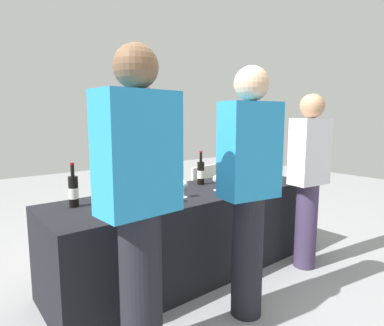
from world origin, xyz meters
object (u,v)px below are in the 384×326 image
(wine_bottle_0, at_px, (73,191))
(wine_glass_1, at_px, (184,185))
(wine_glass_3, at_px, (231,178))
(server_pouring, at_px, (140,160))
(menu_board, at_px, (207,195))
(guest_2, at_px, (309,174))
(wine_glass_0, at_px, (171,191))
(wine_glass_2, at_px, (217,179))
(wine_bottle_2, at_px, (201,173))
(wine_bottle_1, at_px, (154,180))
(guest_0, at_px, (139,198))
(wine_bottle_5, at_px, (251,165))
(wine_glass_4, at_px, (246,175))
(wine_bottle_4, at_px, (243,168))
(guest_1, at_px, (249,184))
(wine_bottle_3, at_px, (227,169))

(wine_bottle_0, xyz_separation_m, wine_glass_1, (0.78, -0.27, -0.01))
(wine_glass_3, xyz_separation_m, server_pouring, (-0.50, 0.79, 0.12))
(wine_glass_1, height_order, menu_board, wine_glass_1)
(server_pouring, xyz_separation_m, guest_2, (0.97, -1.28, -0.08))
(wine_glass_0, height_order, menu_board, wine_glass_0)
(wine_glass_2, bearing_deg, wine_bottle_2, 78.40)
(wine_bottle_1, bearing_deg, guest_0, -126.64)
(menu_board, bearing_deg, wine_bottle_5, -100.35)
(wine_glass_4, distance_m, menu_board, 1.10)
(wine_glass_1, xyz_separation_m, wine_glass_4, (0.80, 0.05, -0.01))
(wine_glass_2, bearing_deg, wine_bottle_4, 19.52)
(wine_glass_2, height_order, guest_1, guest_1)
(wine_bottle_1, bearing_deg, guest_1, -77.83)
(wine_bottle_4, relative_size, wine_glass_1, 2.29)
(wine_glass_1, bearing_deg, guest_0, -142.72)
(wine_bottle_4, bearing_deg, wine_bottle_5, 19.05)
(guest_0, bearing_deg, wine_glass_4, 17.41)
(wine_bottle_4, bearing_deg, guest_0, -155.32)
(wine_glass_1, xyz_separation_m, guest_0, (-0.70, -0.53, 0.11))
(wine_glass_4, bearing_deg, wine_glass_1, -176.42)
(wine_bottle_2, distance_m, guest_2, 0.98)
(wine_glass_4, distance_m, guest_2, 0.57)
(wine_bottle_2, relative_size, wine_glass_3, 2.49)
(wine_bottle_0, bearing_deg, guest_2, -22.01)
(wine_bottle_3, distance_m, wine_bottle_5, 0.37)
(wine_glass_4, xyz_separation_m, menu_board, (0.33, 0.96, -0.43))
(wine_bottle_1, height_order, wine_bottle_4, wine_bottle_4)
(wine_bottle_0, height_order, wine_bottle_1, wine_bottle_1)
(wine_glass_1, height_order, server_pouring, server_pouring)
(wine_bottle_2, xyz_separation_m, wine_bottle_3, (0.33, -0.01, -0.00))
(wine_bottle_2, distance_m, wine_glass_1, 0.54)
(wine_glass_1, bearing_deg, wine_bottle_4, 13.05)
(wine_bottle_2, height_order, wine_bottle_3, same)
(wine_bottle_3, bearing_deg, wine_bottle_4, -25.69)
(wine_bottle_0, xyz_separation_m, wine_glass_0, (0.60, -0.35, -0.02))
(wine_bottle_5, xyz_separation_m, server_pouring, (-1.07, 0.52, 0.09))
(wine_bottle_0, relative_size, wine_glass_2, 2.33)
(guest_1, bearing_deg, wine_glass_1, 107.15)
(wine_bottle_2, bearing_deg, wine_glass_1, -145.12)
(wine_bottle_1, bearing_deg, wine_glass_3, -18.89)
(menu_board, bearing_deg, wine_bottle_3, -127.97)
(wine_glass_1, xyz_separation_m, wine_glass_2, (0.38, 0.02, -0.00))
(wine_bottle_5, xyz_separation_m, wine_glass_0, (-1.32, -0.36, -0.03))
(wine_bottle_2, relative_size, wine_bottle_3, 1.00)
(wine_bottle_5, relative_size, server_pouring, 0.20)
(wine_glass_1, distance_m, wine_glass_3, 0.57)
(wine_bottle_4, xyz_separation_m, menu_board, (0.20, 0.79, -0.46))
(wine_bottle_2, xyz_separation_m, guest_2, (0.60, -0.77, 0.02))
(wine_bottle_3, height_order, wine_bottle_5, wine_bottle_5)
(wine_bottle_2, bearing_deg, wine_bottle_5, -1.37)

